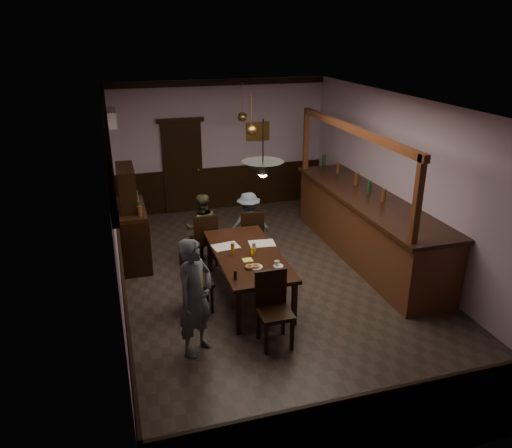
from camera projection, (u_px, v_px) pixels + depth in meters
name	position (u px, v px, depth m)	size (l,w,h in m)	color
room	(275.00, 200.00, 7.99)	(5.01, 8.01, 3.01)	#2D2621
dining_table	(248.00, 257.00, 7.91)	(1.01, 2.20, 0.75)	black
chair_far_left	(205.00, 238.00, 8.97)	(0.45, 0.45, 1.00)	black
chair_far_right	(252.00, 233.00, 9.21)	(0.50, 0.50, 0.98)	black
chair_near	(273.00, 305.00, 6.78)	(0.45, 0.45, 1.04)	black
chair_side	(192.00, 278.00, 7.53)	(0.45, 0.45, 1.02)	black
person_standing	(195.00, 298.00, 6.47)	(0.60, 0.39, 1.64)	#575C63
person_seated_left	(202.00, 227.00, 9.19)	(0.62, 0.48, 1.28)	#3F4127
person_seated_right	(249.00, 224.00, 9.43)	(0.79, 0.45, 1.22)	slate
newspaper_left	(226.00, 246.00, 8.12)	(0.42, 0.30, 0.01)	silver
newspaper_right	(262.00, 243.00, 8.23)	(0.42, 0.30, 0.01)	silver
napkin	(248.00, 260.00, 7.66)	(0.15, 0.15, 0.00)	#DDDE52
saucer	(278.00, 266.00, 7.45)	(0.15, 0.15, 0.01)	white
coffee_cup	(277.00, 263.00, 7.45)	(0.08, 0.08, 0.07)	white
pastry_plate	(255.00, 267.00, 7.42)	(0.22, 0.22, 0.01)	white
pastry_ring_a	(249.00, 267.00, 7.37)	(0.13, 0.13, 0.04)	#C68C47
pastry_ring_b	(255.00, 266.00, 7.39)	(0.13, 0.13, 0.04)	#C68C47
soda_can	(253.00, 252.00, 7.80)	(0.07, 0.07, 0.12)	yellow
beer_glass	(233.00, 249.00, 7.80)	(0.06, 0.06, 0.20)	#BF721E
water_glass	(254.00, 247.00, 7.93)	(0.06, 0.06, 0.15)	silver
pepper_mill	(235.00, 275.00, 7.05)	(0.04, 0.04, 0.14)	black
sideboard	(132.00, 225.00, 9.06)	(0.49, 1.38, 1.82)	black
bar_counter	(367.00, 225.00, 9.31)	(1.04, 4.47, 2.50)	#4F2515
door_back	(183.00, 168.00, 11.44)	(0.90, 0.06, 2.10)	black
ac_unit	(111.00, 118.00, 9.59)	(0.20, 0.85, 0.30)	white
picture_left_small	(116.00, 210.00, 5.68)	(0.04, 0.28, 0.36)	olive
picture_left_large	(114.00, 187.00, 7.98)	(0.04, 0.62, 0.48)	olive
picture_back	(258.00, 131.00, 11.64)	(0.55, 0.04, 0.42)	olive
pendant_iron	(263.00, 169.00, 6.58)	(0.56, 0.56, 0.78)	black
pendant_brass_mid	(252.00, 130.00, 9.24)	(0.20, 0.20, 0.81)	#BF8C3F
pendant_brass_far	(242.00, 117.00, 10.54)	(0.20, 0.20, 0.81)	#BF8C3F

